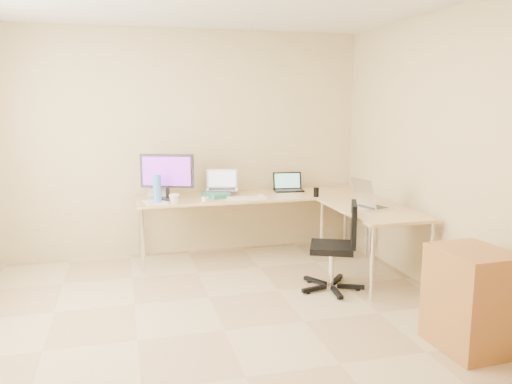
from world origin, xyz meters
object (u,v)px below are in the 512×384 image
object	(u,v)px
desk_return	(371,243)
mug	(174,199)
monitor	(167,177)
laptop_black	(289,182)
desk_fan	(160,185)
water_bottle	(157,188)
laptop_center	(222,180)
desk_main	(254,226)
cabinet	(470,301)
laptop_return	(373,196)
office_chair	(332,239)
keyboard	(247,198)

from	to	relation	value
desk_return	mug	world-z (taller)	mug
monitor	mug	size ratio (longest dim) A/B	5.34
laptop_black	desk_fan	size ratio (longest dim) A/B	1.35
desk_fan	water_bottle	bearing A→B (deg)	-105.94
desk_return	laptop_center	xyz separation A→B (m)	(-1.33, 1.11, 0.53)
desk_main	laptop_black	bearing A→B (deg)	17.33
laptop_center	laptop_black	world-z (taller)	laptop_center
desk_main	cabinet	world-z (taller)	cabinet
laptop_return	cabinet	size ratio (longest dim) A/B	0.49
office_chair	desk_main	bearing A→B (deg)	133.64
keyboard	office_chair	distance (m)	1.18
monitor	mug	bearing A→B (deg)	-60.21
desk_return	water_bottle	world-z (taller)	water_bottle
desk_main	water_bottle	distance (m)	1.22
mug	cabinet	world-z (taller)	mug
laptop_center	laptop_return	xyz separation A→B (m)	(1.31, -1.15, -0.04)
laptop_return	mug	bearing A→B (deg)	54.86
laptop_return	cabinet	xyz separation A→B (m)	(-0.00, -1.54, -0.49)
water_bottle	laptop_black	bearing A→B (deg)	10.79
office_chair	cabinet	size ratio (longest dim) A/B	1.12
laptop_return	office_chair	world-z (taller)	laptop_return
keyboard	water_bottle	world-z (taller)	water_bottle
laptop_black	monitor	bearing A→B (deg)	-166.94
monitor	desk_return	bearing A→B (deg)	-5.80
desk_main	office_chair	distance (m)	1.30
water_bottle	laptop_return	bearing A→B (deg)	-23.29
laptop_center	water_bottle	size ratio (longest dim) A/B	1.21
desk_main	laptop_center	xyz separation A→B (m)	(-0.35, 0.11, 0.53)
keyboard	monitor	bearing A→B (deg)	178.41
monitor	water_bottle	size ratio (longest dim) A/B	1.97
keyboard	laptop_return	xyz separation A→B (m)	(1.10, -0.81, 0.11)
keyboard	laptop_return	distance (m)	1.37
keyboard	cabinet	bearing A→B (deg)	-53.33
monitor	cabinet	distance (m)	3.26
cabinet	office_chair	bearing A→B (deg)	107.44
desk_main	monitor	bearing A→B (deg)	-178.20
desk_return	mug	size ratio (longest dim) A/B	11.85
keyboard	mug	xyz separation A→B (m)	(-0.79, -0.07, 0.04)
desk_return	laptop_black	bearing A→B (deg)	114.11
monitor	cabinet	size ratio (longest dim) A/B	0.76
mug	monitor	bearing A→B (deg)	99.24
keyboard	desk_fan	xyz separation A→B (m)	(-0.90, 0.43, 0.12)
desk_fan	office_chair	bearing A→B (deg)	-50.89
desk_main	office_chair	xyz separation A→B (m)	(0.45, -1.22, 0.14)
laptop_black	office_chair	xyz separation A→B (m)	(-0.02, -1.36, -0.34)
desk_main	water_bottle	bearing A→B (deg)	-172.07
mug	laptop_return	distance (m)	2.03
monitor	laptop_black	distance (m)	1.46
laptop_center	office_chair	world-z (taller)	laptop_center
desk_main	laptop_black	size ratio (longest dim) A/B	7.67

